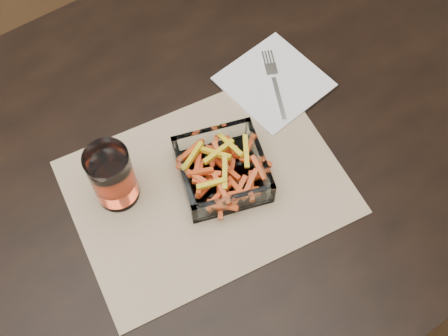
{
  "coord_description": "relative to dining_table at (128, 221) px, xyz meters",
  "views": [
    {
      "loc": [
        -0.07,
        -0.42,
        1.61
      ],
      "look_at": [
        0.17,
        -0.06,
        0.78
      ],
      "focal_mm": 45.0,
      "sensor_mm": 36.0,
      "label": 1
    }
  ],
  "objects": [
    {
      "name": "dining_table",
      "position": [
        0.0,
        0.0,
        0.0
      ],
      "size": [
        1.6,
        0.9,
        0.75
      ],
      "color": "black",
      "rests_on": "ground"
    },
    {
      "name": "placemat",
      "position": [
        0.14,
        -0.06,
        0.09
      ],
      "size": [
        0.49,
        0.39,
        0.0
      ],
      "primitive_type": "cube",
      "rotation": [
        0.0,
        0.0,
        -0.13
      ],
      "color": "tan",
      "rests_on": "dining_table"
    },
    {
      "name": "glass_bowl",
      "position": [
        0.17,
        -0.06,
        0.11
      ],
      "size": [
        0.18,
        0.18,
        0.06
      ],
      "rotation": [
        0.0,
        0.0,
        -0.3
      ],
      "color": "white",
      "rests_on": "placemat"
    },
    {
      "name": "tumbler",
      "position": [
        0.0,
        0.01,
        0.15
      ],
      "size": [
        0.07,
        0.07,
        0.13
      ],
      "color": "white",
      "rests_on": "placemat"
    },
    {
      "name": "napkin",
      "position": [
        0.36,
        0.05,
        0.09
      ],
      "size": [
        0.19,
        0.19,
        0.0
      ],
      "primitive_type": "cube",
      "rotation": [
        0.0,
        0.0,
        0.13
      ],
      "color": "white",
      "rests_on": "placemat"
    },
    {
      "name": "fork",
      "position": [
        0.36,
        0.05,
        0.1
      ],
      "size": [
        0.08,
        0.15,
        0.0
      ],
      "rotation": [
        0.0,
        0.0,
        -0.42
      ],
      "color": "silver",
      "rests_on": "napkin"
    }
  ]
}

